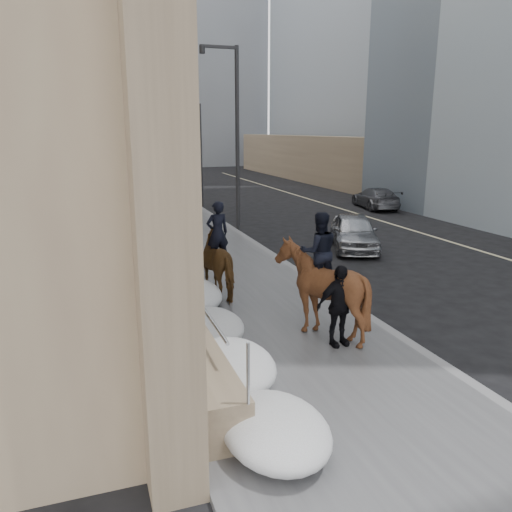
{
  "coord_description": "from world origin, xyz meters",
  "views": [
    {
      "loc": [
        -3.66,
        -7.78,
        4.51
      ],
      "look_at": [
        -0.08,
        2.72,
        1.7
      ],
      "focal_mm": 35.0,
      "sensor_mm": 36.0,
      "label": 1
    }
  ],
  "objects_px": {
    "pedestrian": "(339,306)",
    "car_silver": "(354,232)",
    "mounted_horse_left": "(223,260)",
    "car_grey": "(375,198)",
    "mounted_horse_right": "(320,284)"
  },
  "relations": [
    {
      "from": "pedestrian",
      "to": "car_silver",
      "type": "height_order",
      "value": "pedestrian"
    },
    {
      "from": "mounted_horse_left",
      "to": "car_grey",
      "type": "bearing_deg",
      "value": -143.7
    },
    {
      "from": "car_silver",
      "to": "mounted_horse_left",
      "type": "bearing_deg",
      "value": -124.83
    },
    {
      "from": "mounted_horse_left",
      "to": "car_silver",
      "type": "distance_m",
      "value": 7.58
    },
    {
      "from": "pedestrian",
      "to": "car_grey",
      "type": "bearing_deg",
      "value": 51.45
    },
    {
      "from": "car_grey",
      "to": "pedestrian",
      "type": "bearing_deg",
      "value": 66.05
    },
    {
      "from": "mounted_horse_right",
      "to": "car_silver",
      "type": "xyz_separation_m",
      "value": [
        5.06,
        7.39,
        -0.58
      ]
    },
    {
      "from": "mounted_horse_left",
      "to": "mounted_horse_right",
      "type": "xyz_separation_m",
      "value": [
        1.3,
        -3.28,
        0.16
      ]
    },
    {
      "from": "car_silver",
      "to": "car_grey",
      "type": "distance_m",
      "value": 10.89
    },
    {
      "from": "mounted_horse_right",
      "to": "car_grey",
      "type": "bearing_deg",
      "value": -115.53
    },
    {
      "from": "mounted_horse_right",
      "to": "car_grey",
      "type": "relative_size",
      "value": 0.64
    },
    {
      "from": "car_silver",
      "to": "car_grey",
      "type": "height_order",
      "value": "car_silver"
    },
    {
      "from": "mounted_horse_left",
      "to": "mounted_horse_right",
      "type": "bearing_deg",
      "value": 102.75
    },
    {
      "from": "mounted_horse_right",
      "to": "car_grey",
      "type": "height_order",
      "value": "mounted_horse_right"
    },
    {
      "from": "mounted_horse_left",
      "to": "pedestrian",
      "type": "relative_size",
      "value": 1.49
    }
  ]
}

